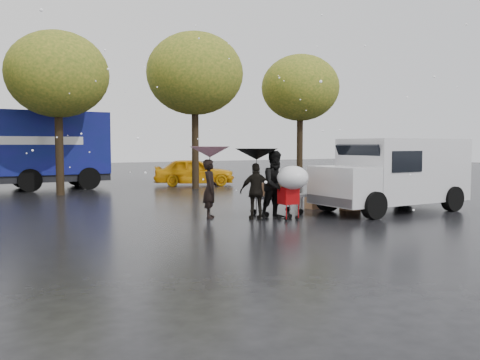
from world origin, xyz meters
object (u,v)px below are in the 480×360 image
white_van (395,173)px  blue_truck (17,151)px  person_pink (210,189)px  yellow_taxi (194,172)px  person_black (256,191)px  vendor_cart (280,190)px  shopping_cart (292,181)px

white_van → blue_truck: (-8.99, 13.46, 0.60)m
person_pink → yellow_taxi: bearing=5.7°
person_black → vendor_cart: 1.24m
person_pink → person_black: size_ratio=1.06×
blue_truck → person_pink: bearing=-73.9°
blue_truck → yellow_taxi: (7.94, -1.49, -1.08)m
person_pink → vendor_cart: 2.11m
person_black → yellow_taxi: size_ratio=0.39×
person_black → yellow_taxi: 11.91m
white_van → yellow_taxi: 12.02m
person_pink → vendor_cart: bearing=-72.6°
person_pink → vendor_cart: (2.07, -0.42, -0.09)m
white_van → yellow_taxi: size_ratio=1.23×
vendor_cart → shopping_cart: size_ratio=1.04×
vendor_cart → blue_truck: bearing=114.0°
shopping_cart → yellow_taxi: 12.29m
shopping_cart → white_van: 3.87m
yellow_taxi → vendor_cart: bearing=-169.0°
vendor_cart → person_black: bearing=-156.3°
person_pink → person_black: bearing=-105.6°
person_black → shopping_cart: size_ratio=1.05×
person_pink → person_black: person_pink is taller
person_pink → blue_truck: bearing=45.1°
shopping_cart → white_van: white_van is taller
person_pink → shopping_cart: size_ratio=1.11×
blue_truck → white_van: bearing=-56.2°
person_black → shopping_cart: 1.00m
blue_truck → person_black: bearing=-71.2°
white_van → person_pink: bearing=164.6°
person_black → person_pink: bearing=-23.4°
person_pink → blue_truck: size_ratio=0.20×
vendor_cart → yellow_taxi: 11.13m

